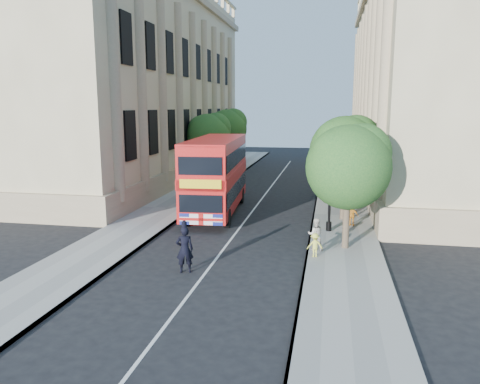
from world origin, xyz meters
The scene contains 17 objects.
ground centered at (0.00, 0.00, 0.00)m, with size 120.00×120.00×0.00m, color black.
pavement_right centered at (5.75, 10.00, 0.06)m, with size 3.50×80.00×0.12m, color gray.
pavement_left centered at (-5.75, 10.00, 0.06)m, with size 3.50×80.00×0.12m, color gray.
building_right centered at (13.80, 24.00, 9.00)m, with size 12.00×38.00×18.00m, color tan.
building_left centered at (-13.80, 24.00, 9.00)m, with size 12.00×38.00×18.00m, color tan.
tree_right_near centered at (5.84, 3.03, 4.25)m, with size 4.00×4.00×6.08m.
tree_right_mid centered at (5.84, 9.03, 4.45)m, with size 4.20×4.20×6.37m.
tree_right_far centered at (5.84, 15.03, 4.31)m, with size 4.00×4.00×6.15m.
tree_left_far centered at (-5.96, 22.03, 4.44)m, with size 4.00×4.00×6.30m.
tree_left_back centered at (-5.96, 30.03, 4.71)m, with size 4.20×4.20×6.65m.
lamp_post centered at (5.00, 6.00, 2.51)m, with size 0.32×0.32×5.16m.
double_decker_bus centered at (-2.21, 9.58, 2.63)m, with size 3.48×10.47×4.76m.
box_van centered at (-2.87, 12.10, 1.54)m, with size 2.35×5.54×3.15m.
police_constable centered at (-0.86, -1.45, 0.99)m, with size 0.72×0.47×1.97m, color black.
woman_pedestrian centered at (4.40, 2.31, 0.89)m, with size 0.75×0.58×1.54m, color beige.
child_a centered at (6.29, 7.41, 0.72)m, with size 0.70×0.29×1.20m, color orange.
child_b centered at (4.40, 1.31, 0.67)m, with size 0.70×0.40×1.09m, color #DDDD4B.
Camera 1 is at (4.95, -19.32, 6.83)m, focal length 35.00 mm.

